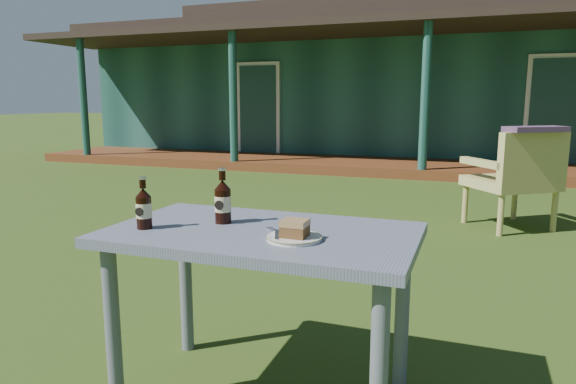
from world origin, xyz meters
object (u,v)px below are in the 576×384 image
at_px(cafe_table, 262,255).
at_px(armchair_left, 517,175).
at_px(plate, 294,238).
at_px(cake_slice, 295,228).
at_px(cola_bottle_near, 223,201).
at_px(cola_bottle_far, 144,208).

relative_size(cafe_table, armchair_left, 1.27).
bearing_deg(plate, cake_slice, -51.11).
bearing_deg(armchair_left, cola_bottle_near, -111.60).
height_order(cola_bottle_near, cola_bottle_far, cola_bottle_near).
distance_m(plate, cola_bottle_near, 0.40).
bearing_deg(cafe_table, plate, -29.55).
bearing_deg(cola_bottle_far, cola_bottle_near, 37.34).
xyz_separation_m(plate, cake_slice, (0.00, -0.00, 0.04)).
distance_m(cake_slice, armchair_left, 3.70).
distance_m(cola_bottle_far, armchair_left, 3.95).
height_order(cake_slice, cola_bottle_near, cola_bottle_near).
height_order(cafe_table, cake_slice, cake_slice).
relative_size(cola_bottle_far, armchair_left, 0.22).
distance_m(cafe_table, cake_slice, 0.25).
relative_size(plate, cake_slice, 2.22).
bearing_deg(cake_slice, plate, 128.89).
distance_m(plate, armchair_left, 3.69).
xyz_separation_m(cake_slice, cola_bottle_near, (-0.37, 0.15, 0.05)).
height_order(plate, cola_bottle_far, cola_bottle_far).
distance_m(plate, cake_slice, 0.04).
height_order(plate, cola_bottle_near, cola_bottle_near).
bearing_deg(plate, cafe_table, 150.45).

